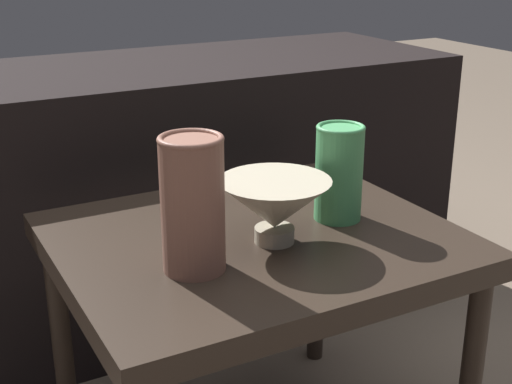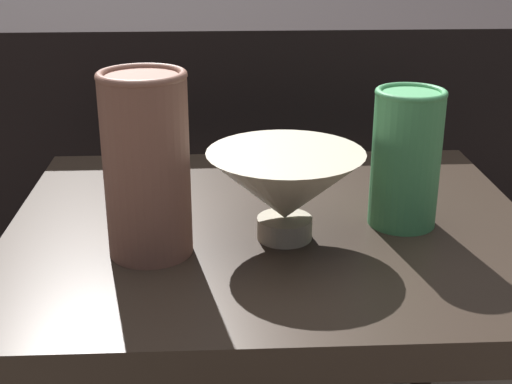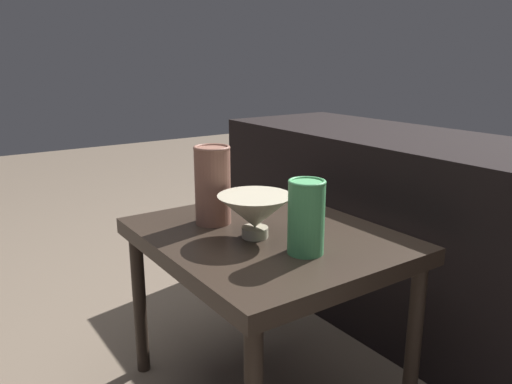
% 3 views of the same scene
% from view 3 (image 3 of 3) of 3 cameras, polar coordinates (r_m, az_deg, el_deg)
% --- Properties ---
extents(table, '(0.63, 0.53, 0.45)m').
position_cam_3_polar(table, '(1.23, 1.26, -6.83)').
color(table, '#2D231C').
rests_on(table, ground_plane).
extents(couch_backdrop, '(1.58, 0.50, 0.62)m').
position_cam_3_polar(couch_backdrop, '(1.69, 18.87, -4.72)').
color(couch_backdrop, black).
rests_on(couch_backdrop, ground_plane).
extents(bowl, '(0.18, 0.18, 0.10)m').
position_cam_3_polar(bowl, '(1.16, -0.12, -2.32)').
color(bowl, '#B2A88E').
rests_on(bowl, table).
extents(vase_textured_left, '(0.09, 0.09, 0.20)m').
position_cam_3_polar(vase_textured_left, '(1.26, -4.98, 0.90)').
color(vase_textured_left, brown).
rests_on(vase_textured_left, table).
extents(vase_colorful_right, '(0.08, 0.08, 0.16)m').
position_cam_3_polar(vase_colorful_right, '(1.07, 5.75, -2.77)').
color(vase_colorful_right, '#47995B').
rests_on(vase_colorful_right, table).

